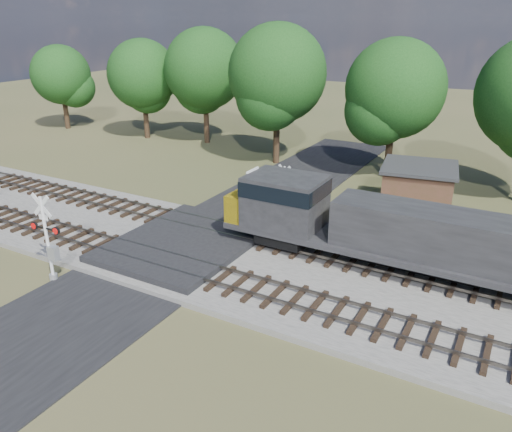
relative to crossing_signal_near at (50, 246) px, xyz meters
The scene contains 10 objects.
ground 6.89m from the crossing_signal_near, 58.27° to the left, with size 160.00×160.00×0.00m, color #404927.
ballast_bed 14.92m from the crossing_signal_near, 24.46° to the left, with size 140.00×10.00×0.30m, color gray.
road 6.88m from the crossing_signal_near, 58.27° to the left, with size 7.00×60.00×0.08m, color black.
crossing_panel 7.23m from the crossing_signal_near, 60.40° to the left, with size 7.00×9.00×0.62m, color #262628.
track_near 7.68m from the crossing_signal_near, 28.82° to the left, with size 140.00×2.60×0.33m.
track_far 10.97m from the crossing_signal_near, 52.58° to the left, with size 140.00×2.60×0.33m.
crossing_signal_near is the anchor object (origin of this frame).
crossing_signal_far 14.18m from the crossing_signal_near, 63.51° to the left, with size 1.50×0.36×3.73m.
equipment_shed 22.86m from the crossing_signal_near, 54.05° to the left, with size 5.42×5.42×3.22m.
treeline 27.87m from the crossing_signal_near, 71.05° to the left, with size 83.50×11.99×11.98m.
Camera 1 is at (16.03, -19.81, 12.20)m, focal length 35.00 mm.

